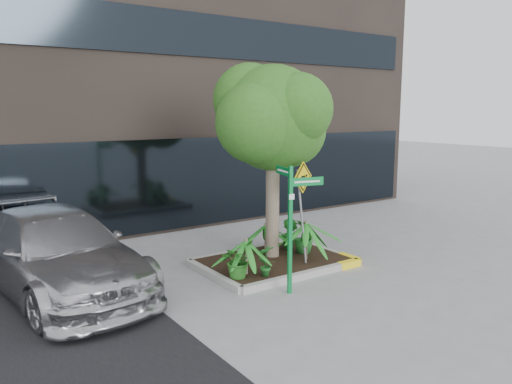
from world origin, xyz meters
TOP-DOWN VIEW (x-y plane):
  - ground at (0.00, 0.00)m, footprint 80.00×80.00m
  - planter at (0.23, 0.27)m, footprint 3.35×2.36m
  - tree at (0.33, 0.55)m, footprint 3.03×2.69m
  - palm_front at (0.81, -0.10)m, footprint 1.00×1.00m
  - palm_left at (-0.89, -0.21)m, footprint 0.85×0.85m
  - palm_back at (0.53, 1.06)m, footprint 0.73×0.73m
  - parked_car at (-4.22, 1.42)m, footprint 2.89×5.65m
  - shrub_a at (-1.15, -0.28)m, footprint 0.93×0.93m
  - shrub_b at (1.09, 0.31)m, footprint 0.51×0.51m
  - shrub_c at (-0.64, -0.55)m, footprint 0.37×0.37m
  - shrub_d at (1.04, 0.77)m, footprint 0.50×0.50m
  - street_sign_post at (-0.54, -1.24)m, footprint 0.71×0.84m
  - cattle_sign at (0.56, -0.26)m, footprint 0.67×0.30m

SIDE VIEW (x-z plane):
  - ground at x=0.00m, z-range 0.00..0.00m
  - planter at x=0.23m, z-range 0.03..0.18m
  - shrub_c at x=-0.64m, z-range 0.15..0.83m
  - shrub_a at x=-1.15m, z-range 0.15..0.88m
  - shrub_d at x=1.04m, z-range 0.15..0.93m
  - shrub_b at x=1.09m, z-range 0.15..0.95m
  - palm_back at x=0.53m, z-range 0.35..1.17m
  - parked_car at x=-4.22m, z-range 0.00..1.57m
  - palm_left at x=-0.89m, z-range 0.38..1.33m
  - palm_front at x=0.81m, z-range 0.43..1.54m
  - street_sign_post at x=-0.54m, z-range 0.29..2.77m
  - cattle_sign at x=0.56m, z-range 0.55..2.81m
  - tree at x=0.33m, z-range 1.05..5.60m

